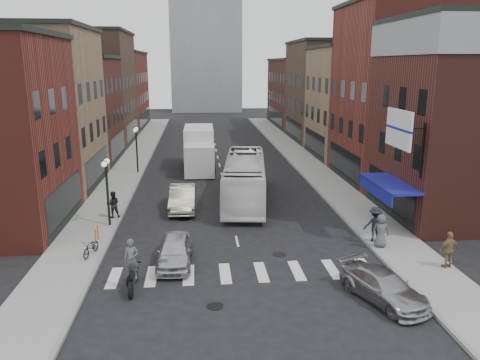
# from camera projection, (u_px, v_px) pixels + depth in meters

# --- Properties ---
(ground) EXTENTS (160.00, 160.00, 0.00)m
(ground) POSITION_uv_depth(u_px,v_px,m) (239.00, 248.00, 24.81)
(ground) COLOR black
(ground) RESTS_ON ground
(sidewalk_left) EXTENTS (3.00, 74.00, 0.15)m
(sidewalk_left) POSITION_uv_depth(u_px,v_px,m) (131.00, 164.00, 45.30)
(sidewalk_left) COLOR gray
(sidewalk_left) RESTS_ON ground
(sidewalk_right) EXTENTS (3.00, 74.00, 0.15)m
(sidewalk_right) POSITION_uv_depth(u_px,v_px,m) (304.00, 161.00, 46.80)
(sidewalk_right) COLOR gray
(sidewalk_right) RESTS_ON ground
(curb_left) EXTENTS (0.20, 74.00, 0.16)m
(curb_left) POSITION_uv_depth(u_px,v_px,m) (147.00, 164.00, 45.45)
(curb_left) COLOR gray
(curb_left) RESTS_ON ground
(curb_right) EXTENTS (0.20, 74.00, 0.16)m
(curb_right) POSITION_uv_depth(u_px,v_px,m) (289.00, 162.00, 46.68)
(curb_right) COLOR gray
(curb_right) RESTS_ON ground
(crosswalk_stripes) EXTENTS (12.00, 2.20, 0.01)m
(crosswalk_stripes) POSITION_uv_depth(u_px,v_px,m) (244.00, 273.00, 21.91)
(crosswalk_stripes) COLOR silver
(crosswalk_stripes) RESTS_ON ground
(bldg_left_mid_a) EXTENTS (10.30, 10.20, 12.30)m
(bldg_left_mid_a) POSITION_uv_depth(u_px,v_px,m) (26.00, 109.00, 35.52)
(bldg_left_mid_a) COLOR #9C7856
(bldg_left_mid_a) RESTS_ON ground
(bldg_left_mid_b) EXTENTS (10.30, 10.20, 10.30)m
(bldg_left_mid_b) POSITION_uv_depth(u_px,v_px,m) (63.00, 110.00, 45.43)
(bldg_left_mid_b) COLOR #4E221C
(bldg_left_mid_b) RESTS_ON ground
(bldg_left_far_a) EXTENTS (10.30, 12.20, 13.30)m
(bldg_left_far_a) POSITION_uv_depth(u_px,v_px,m) (88.00, 88.00, 55.69)
(bldg_left_far_a) COLOR brown
(bldg_left_far_a) RESTS_ON ground
(bldg_left_far_b) EXTENTS (10.30, 16.20, 11.30)m
(bldg_left_far_b) POSITION_uv_depth(u_px,v_px,m) (109.00, 90.00, 69.46)
(bldg_left_far_b) COLOR maroon
(bldg_left_far_b) RESTS_ON ground
(bldg_right_corner) EXTENTS (10.30, 9.20, 12.30)m
(bldg_right_corner) POSITION_uv_depth(u_px,v_px,m) (473.00, 120.00, 28.99)
(bldg_right_corner) COLOR #4E221C
(bldg_right_corner) RESTS_ON ground
(bldg_right_mid_a) EXTENTS (10.30, 10.20, 14.30)m
(bldg_right_mid_a) POSITION_uv_depth(u_px,v_px,m) (407.00, 94.00, 37.93)
(bldg_right_mid_a) COLOR maroon
(bldg_right_mid_a) RESTS_ON ground
(bldg_right_mid_b) EXTENTS (10.30, 10.20, 11.30)m
(bldg_right_mid_b) POSITION_uv_depth(u_px,v_px,m) (363.00, 102.00, 47.95)
(bldg_right_mid_b) COLOR #9C7856
(bldg_right_mid_b) RESTS_ON ground
(bldg_right_far_a) EXTENTS (10.30, 12.20, 12.30)m
(bldg_right_far_a) POSITION_uv_depth(u_px,v_px,m) (333.00, 91.00, 58.46)
(bldg_right_far_a) COLOR brown
(bldg_right_far_a) RESTS_ON ground
(bldg_right_far_b) EXTENTS (10.30, 16.20, 10.30)m
(bldg_right_far_b) POSITION_uv_depth(u_px,v_px,m) (307.00, 93.00, 72.23)
(bldg_right_far_b) COLOR #4E221C
(bldg_right_far_b) RESTS_ON ground
(awning_blue) EXTENTS (1.80, 5.00, 0.78)m
(awning_blue) POSITION_uv_depth(u_px,v_px,m) (386.00, 185.00, 27.37)
(awning_blue) COLOR navy
(awning_blue) RESTS_ON ground
(billboard_sign) EXTENTS (1.52, 3.00, 3.70)m
(billboard_sign) POSITION_uv_depth(u_px,v_px,m) (400.00, 130.00, 24.56)
(billboard_sign) COLOR black
(billboard_sign) RESTS_ON ground
(streetlamp_near) EXTENTS (0.32, 1.22, 4.11)m
(streetlamp_near) POSITION_uv_depth(u_px,v_px,m) (107.00, 180.00, 27.31)
(streetlamp_near) COLOR black
(streetlamp_near) RESTS_ON ground
(streetlamp_far) EXTENTS (0.32, 1.22, 4.11)m
(streetlamp_far) POSITION_uv_depth(u_px,v_px,m) (136.00, 141.00, 40.84)
(streetlamp_far) COLOR black
(streetlamp_far) RESTS_ON ground
(bike_rack) EXTENTS (0.08, 0.68, 0.80)m
(bike_rack) POSITION_uv_depth(u_px,v_px,m) (97.00, 234.00, 25.26)
(bike_rack) COLOR #D8590C
(bike_rack) RESTS_ON sidewalk_left
(box_truck) EXTENTS (2.74, 8.69, 3.77)m
(box_truck) POSITION_uv_depth(u_px,v_px,m) (199.00, 149.00, 42.93)
(box_truck) COLOR silver
(box_truck) RESTS_ON ground
(motorcycle_rider) EXTENTS (0.67, 2.29, 2.33)m
(motorcycle_rider) POSITION_uv_depth(u_px,v_px,m) (132.00, 267.00, 19.99)
(motorcycle_rider) COLOR black
(motorcycle_rider) RESTS_ON ground
(transit_bus) EXTENTS (4.09, 11.88, 3.24)m
(transit_bus) POSITION_uv_depth(u_px,v_px,m) (245.00, 178.00, 33.12)
(transit_bus) COLOR white
(transit_bus) RESTS_ON ground
(sedan_left_near) EXTENTS (1.73, 4.11, 1.39)m
(sedan_left_near) POSITION_uv_depth(u_px,v_px,m) (175.00, 251.00, 22.69)
(sedan_left_near) COLOR silver
(sedan_left_near) RESTS_ON ground
(sedan_left_far) EXTENTS (1.74, 4.83, 1.59)m
(sedan_left_far) POSITION_uv_depth(u_px,v_px,m) (183.00, 198.00, 31.25)
(sedan_left_far) COLOR #B5B193
(sedan_left_far) RESTS_ON ground
(curb_car) EXTENTS (3.17, 4.61, 1.24)m
(curb_car) POSITION_uv_depth(u_px,v_px,m) (383.00, 287.00, 19.20)
(curb_car) COLOR #A4A3A8
(curb_car) RESTS_ON ground
(parked_bicycle) EXTENTS (0.92, 1.67, 0.83)m
(parked_bicycle) POSITION_uv_depth(u_px,v_px,m) (91.00, 247.00, 23.45)
(parked_bicycle) COLOR black
(parked_bicycle) RESTS_ON sidewalk_left
(ped_left_solo) EXTENTS (0.89, 0.63, 1.68)m
(ped_left_solo) POSITION_uv_depth(u_px,v_px,m) (113.00, 204.00, 29.16)
(ped_left_solo) COLOR black
(ped_left_solo) RESTS_ON sidewalk_left
(ped_right_a) EXTENTS (1.29, 0.71, 1.92)m
(ped_right_a) POSITION_uv_depth(u_px,v_px,m) (375.00, 224.00, 25.21)
(ped_right_a) COLOR black
(ped_right_a) RESTS_ON sidewalk_right
(ped_right_b) EXTENTS (1.13, 0.73, 1.78)m
(ped_right_b) POSITION_uv_depth(u_px,v_px,m) (449.00, 250.00, 21.93)
(ped_right_b) COLOR olive
(ped_right_b) RESTS_ON sidewalk_right
(ped_right_c) EXTENTS (0.93, 0.67, 1.77)m
(ped_right_c) POSITION_uv_depth(u_px,v_px,m) (381.00, 231.00, 24.44)
(ped_right_c) COLOR #505257
(ped_right_c) RESTS_ON sidewalk_right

